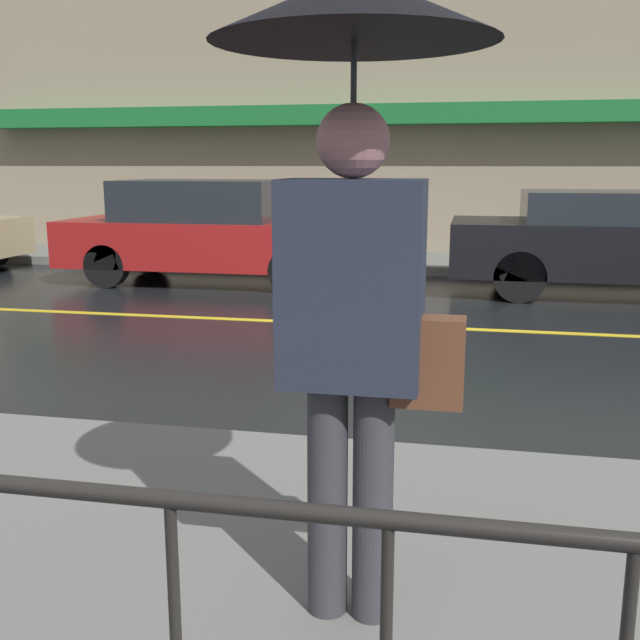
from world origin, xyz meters
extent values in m
plane|color=black|center=(0.00, 0.00, 0.00)|extent=(80.00, 80.00, 0.00)
cube|color=slate|center=(0.00, -5.43, 0.07)|extent=(28.00, 3.17, 0.14)
cube|color=slate|center=(0.00, 4.91, 0.07)|extent=(28.00, 2.14, 0.14)
cube|color=gold|center=(0.00, 0.00, 0.00)|extent=(25.20, 0.12, 0.01)
cube|color=gray|center=(0.00, 6.13, 3.09)|extent=(28.00, 0.30, 6.18)
cube|color=#196B2D|center=(0.00, 5.71, 2.60)|extent=(16.80, 0.55, 0.35)
cylinder|color=#333338|center=(0.49, -5.57, 0.57)|extent=(0.14, 0.14, 0.87)
cylinder|color=#333338|center=(0.65, -5.57, 0.57)|extent=(0.14, 0.14, 0.87)
cube|color=#232838|center=(0.57, -5.57, 1.35)|extent=(0.47, 0.28, 0.69)
sphere|color=#B17876|center=(0.57, -5.57, 1.81)|extent=(0.24, 0.24, 0.24)
cylinder|color=#262628|center=(0.57, -5.57, 1.73)|extent=(0.02, 0.02, 0.76)
cone|color=black|center=(0.57, -5.57, 2.21)|extent=(0.91, 0.91, 0.21)
cube|color=brown|center=(0.82, -5.57, 1.10)|extent=(0.24, 0.12, 0.30)
cube|color=maroon|center=(-2.81, 2.55, 0.60)|extent=(4.39, 1.70, 0.67)
cube|color=#1E2328|center=(-2.99, 2.55, 1.22)|extent=(2.28, 1.57, 0.58)
cylinder|color=black|center=(-1.45, 3.29, 0.31)|extent=(0.62, 0.22, 0.62)
cylinder|color=black|center=(-1.45, 1.81, 0.31)|extent=(0.62, 0.22, 0.62)
cylinder|color=black|center=(-4.17, 3.29, 0.31)|extent=(0.62, 0.22, 0.62)
cylinder|color=black|center=(-4.17, 1.81, 0.31)|extent=(0.62, 0.22, 0.62)
cube|color=black|center=(3.02, 2.55, 0.63)|extent=(4.70, 1.74, 0.70)
cube|color=#1E2328|center=(2.83, 2.55, 1.19)|extent=(2.44, 1.60, 0.40)
cylinder|color=black|center=(1.56, 3.31, 0.33)|extent=(0.66, 0.22, 0.66)
cylinder|color=black|center=(1.56, 1.79, 0.33)|extent=(0.66, 0.22, 0.66)
camera|label=1|loc=(0.95, -7.99, 1.74)|focal=42.00mm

